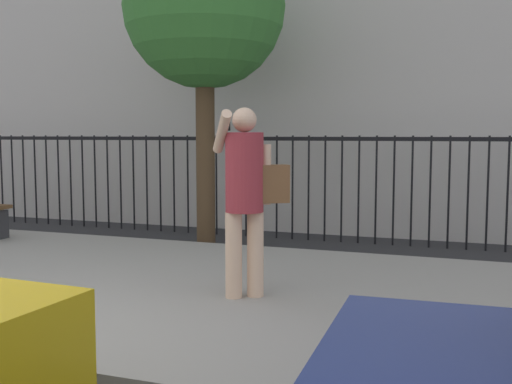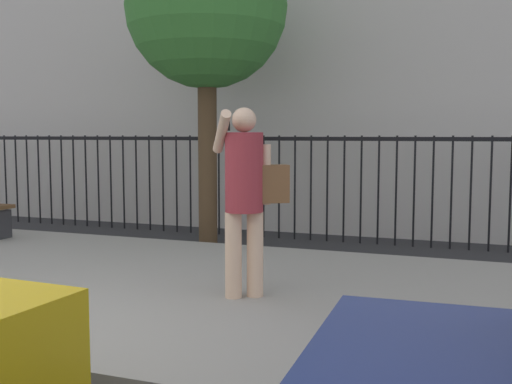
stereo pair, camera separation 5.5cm
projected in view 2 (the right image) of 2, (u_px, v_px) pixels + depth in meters
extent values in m
cube|color=gray|center=(128.00, 286.00, 6.22)|extent=(28.00, 4.40, 0.15)
cube|color=black|center=(256.00, 139.00, 9.53)|extent=(12.00, 0.04, 0.06)
cylinder|color=black|center=(6.00, 178.00, 11.35)|extent=(0.03, 0.03, 1.60)
cylinder|color=black|center=(17.00, 179.00, 11.26)|extent=(0.03, 0.03, 1.60)
cylinder|color=black|center=(28.00, 179.00, 11.17)|extent=(0.03, 0.03, 1.60)
cylinder|color=black|center=(39.00, 180.00, 11.08)|extent=(0.03, 0.03, 1.60)
cylinder|color=black|center=(51.00, 180.00, 10.99)|extent=(0.03, 0.03, 1.60)
cylinder|color=black|center=(62.00, 180.00, 10.90)|extent=(0.03, 0.03, 1.60)
cylinder|color=black|center=(74.00, 181.00, 10.81)|extent=(0.03, 0.03, 1.60)
cylinder|color=black|center=(86.00, 181.00, 10.72)|extent=(0.03, 0.03, 1.60)
cylinder|color=black|center=(98.00, 181.00, 10.63)|extent=(0.03, 0.03, 1.60)
cylinder|color=black|center=(111.00, 182.00, 10.54)|extent=(0.03, 0.03, 1.60)
cylinder|color=black|center=(124.00, 182.00, 10.45)|extent=(0.03, 0.03, 1.60)
cylinder|color=black|center=(136.00, 183.00, 10.36)|extent=(0.03, 0.03, 1.60)
cylinder|color=black|center=(150.00, 183.00, 10.27)|extent=(0.03, 0.03, 1.60)
cylinder|color=black|center=(163.00, 183.00, 10.18)|extent=(0.03, 0.03, 1.60)
cylinder|color=black|center=(177.00, 184.00, 10.09)|extent=(0.03, 0.03, 1.60)
cylinder|color=black|center=(190.00, 184.00, 10.00)|extent=(0.03, 0.03, 1.60)
cylinder|color=black|center=(205.00, 185.00, 9.91)|extent=(0.03, 0.03, 1.60)
cylinder|color=black|center=(219.00, 185.00, 9.82)|extent=(0.03, 0.03, 1.60)
cylinder|color=black|center=(234.00, 186.00, 9.74)|extent=(0.03, 0.03, 1.60)
cylinder|color=black|center=(248.00, 186.00, 9.65)|extent=(0.03, 0.03, 1.60)
cylinder|color=black|center=(264.00, 187.00, 9.56)|extent=(0.03, 0.03, 1.60)
cylinder|color=black|center=(279.00, 187.00, 9.47)|extent=(0.03, 0.03, 1.60)
cylinder|color=black|center=(295.00, 188.00, 9.38)|extent=(0.03, 0.03, 1.60)
cylinder|color=black|center=(311.00, 188.00, 9.29)|extent=(0.03, 0.03, 1.60)
cylinder|color=black|center=(327.00, 189.00, 9.20)|extent=(0.03, 0.03, 1.60)
cylinder|color=black|center=(344.00, 189.00, 9.11)|extent=(0.03, 0.03, 1.60)
cylinder|color=black|center=(361.00, 190.00, 9.02)|extent=(0.03, 0.03, 1.60)
cylinder|color=black|center=(378.00, 190.00, 8.93)|extent=(0.03, 0.03, 1.60)
cylinder|color=black|center=(396.00, 191.00, 8.84)|extent=(0.03, 0.03, 1.60)
cylinder|color=black|center=(414.00, 191.00, 8.75)|extent=(0.03, 0.03, 1.60)
cylinder|color=black|center=(433.00, 192.00, 8.66)|extent=(0.03, 0.03, 1.60)
cylinder|color=black|center=(451.00, 193.00, 8.57)|extent=(0.03, 0.03, 1.60)
cylinder|color=black|center=(471.00, 193.00, 8.48)|extent=(0.03, 0.03, 1.60)
cylinder|color=black|center=(490.00, 194.00, 8.39)|extent=(0.03, 0.03, 1.60)
cylinder|color=black|center=(510.00, 195.00, 8.30)|extent=(0.03, 0.03, 1.60)
cylinder|color=beige|center=(233.00, 255.00, 5.47)|extent=(0.15, 0.15, 0.78)
cylinder|color=beige|center=(255.00, 254.00, 5.51)|extent=(0.15, 0.15, 0.78)
cylinder|color=#992D38|center=(244.00, 172.00, 5.42)|extent=(0.47, 0.47, 0.71)
sphere|color=beige|center=(244.00, 120.00, 5.38)|extent=(0.22, 0.22, 0.22)
cylinder|color=beige|center=(222.00, 132.00, 5.34)|extent=(0.35, 0.46, 0.38)
cylinder|color=beige|center=(266.00, 174.00, 5.47)|extent=(0.09, 0.09, 0.54)
cube|color=black|center=(226.00, 122.00, 5.40)|extent=(0.06, 0.05, 0.15)
cube|color=brown|center=(272.00, 184.00, 5.49)|extent=(0.32, 0.29, 0.34)
cylinder|color=#4C3823|center=(208.00, 151.00, 8.74)|extent=(0.27, 0.27, 2.77)
sphere|color=#387A33|center=(206.00, 7.00, 8.55)|extent=(2.27, 2.27, 2.27)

